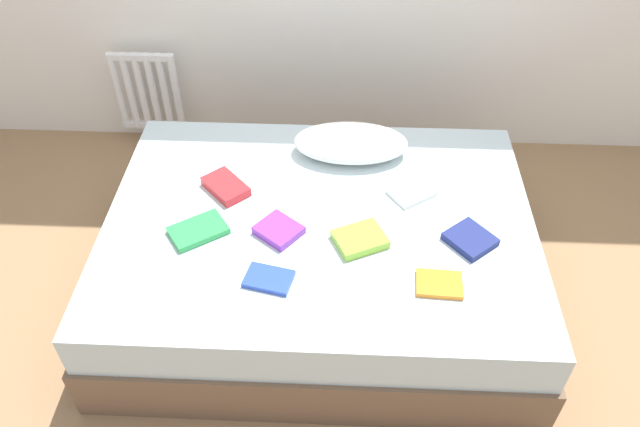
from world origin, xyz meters
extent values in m
plane|color=#93704C|center=(0.00, 0.00, 0.00)|extent=(8.00, 8.00, 0.00)
cube|color=brown|center=(0.00, 0.00, 0.14)|extent=(2.00, 1.50, 0.28)
cube|color=silver|center=(0.00, 0.00, 0.39)|extent=(1.96, 1.46, 0.22)
cylinder|color=white|center=(-1.30, 1.20, 0.38)|extent=(0.04, 0.04, 0.52)
cylinder|color=white|center=(-1.23, 1.20, 0.38)|extent=(0.04, 0.04, 0.52)
cylinder|color=white|center=(-1.16, 1.20, 0.38)|extent=(0.04, 0.04, 0.52)
cylinder|color=white|center=(-1.08, 1.20, 0.38)|extent=(0.04, 0.04, 0.52)
cylinder|color=white|center=(-1.01, 1.20, 0.38)|extent=(0.04, 0.04, 0.52)
cylinder|color=white|center=(-0.94, 1.20, 0.38)|extent=(0.04, 0.04, 0.52)
cube|color=white|center=(-1.12, 1.20, 0.62)|extent=(0.40, 0.04, 0.04)
cube|color=white|center=(-1.12, 1.20, 0.14)|extent=(0.40, 0.04, 0.04)
ellipsoid|color=white|center=(0.14, 0.49, 0.57)|extent=(0.58, 0.32, 0.13)
cube|color=#2847B7|center=(-0.19, -0.39, 0.51)|extent=(0.22, 0.17, 0.02)
cube|color=orange|center=(0.51, -0.38, 0.51)|extent=(0.20, 0.15, 0.02)
cube|color=#8CC638|center=(0.18, -0.15, 0.52)|extent=(0.27, 0.24, 0.04)
cube|color=purple|center=(-0.18, -0.11, 0.52)|extent=(0.24, 0.24, 0.04)
cube|color=green|center=(-0.54, -0.12, 0.52)|extent=(0.29, 0.27, 0.03)
cube|color=navy|center=(0.67, -0.13, 0.52)|extent=(0.25, 0.26, 0.04)
cube|color=red|center=(-0.46, 0.17, 0.52)|extent=(0.26, 0.26, 0.05)
cube|color=white|center=(0.43, 0.18, 0.51)|extent=(0.25, 0.24, 0.02)
camera|label=1|loc=(0.10, -2.06, 2.46)|focal=34.82mm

